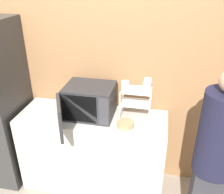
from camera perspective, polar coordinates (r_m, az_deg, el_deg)
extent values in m
cube|color=olive|center=(2.66, -3.01, 6.56)|extent=(8.00, 0.06, 2.60)
cube|color=#B7B2A8|center=(2.82, -4.23, -12.19)|extent=(1.52, 0.55, 0.90)
cube|color=#262628|center=(2.52, -5.04, -0.82)|extent=(0.48, 0.38, 0.33)
cube|color=#B7B2A8|center=(2.38, -7.51, -2.72)|extent=(0.34, 0.01, 0.28)
cube|color=#333338|center=(2.31, -1.91, -3.43)|extent=(0.10, 0.01, 0.29)
cube|color=#262628|center=(2.28, -11.85, -4.57)|extent=(0.19, 0.35, 0.31)
cylinder|color=white|center=(2.44, 1.79, -2.09)|extent=(0.01, 0.01, 0.29)
cylinder|color=white|center=(2.41, 8.54, -2.75)|extent=(0.01, 0.01, 0.29)
cylinder|color=white|center=(2.61, 2.57, -0.02)|extent=(0.01, 0.01, 0.29)
cylinder|color=white|center=(2.59, 8.86, -0.61)|extent=(0.01, 0.01, 0.29)
cube|color=white|center=(2.51, 5.44, -1.33)|extent=(0.29, 0.20, 0.01)
cube|color=white|center=(2.45, 5.58, 1.57)|extent=(0.29, 0.20, 0.01)
cylinder|color=silver|center=(2.38, 3.00, 2.45)|extent=(0.08, 0.08, 0.10)
cylinder|color=silver|center=(2.47, 8.19, 3.13)|extent=(0.08, 0.08, 0.10)
cylinder|color=silver|center=(2.37, 7.90, 2.05)|extent=(0.08, 0.08, 0.10)
cylinder|color=#AD7F56|center=(2.40, 3.06, -6.66)|extent=(0.09, 0.09, 0.01)
cylinder|color=#AD7F56|center=(2.39, 3.07, -6.23)|extent=(0.16, 0.16, 0.05)
cylinder|color=black|center=(2.07, 23.46, -7.82)|extent=(0.33, 0.33, 0.69)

